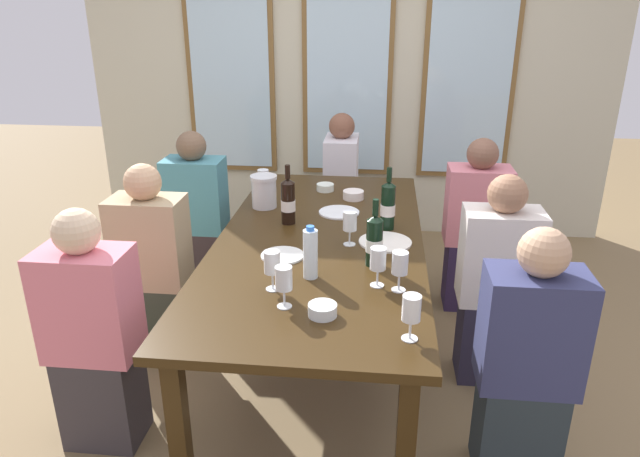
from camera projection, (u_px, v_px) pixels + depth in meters
name	position (u px, v px, depth m)	size (l,w,h in m)	color
ground_plane	(320.00, 360.00, 3.22)	(12.00, 12.00, 0.00)	olive
back_wall_with_windows	(348.00, 57.00, 4.58)	(4.24, 0.10, 2.90)	beige
dining_table	(320.00, 250.00, 2.97)	(1.04, 2.24, 0.74)	#34230D
white_plate_0	(339.00, 212.00, 3.29)	(0.23, 0.23, 0.01)	white
white_plate_1	(385.00, 242.00, 2.88)	(0.26, 0.26, 0.01)	white
white_plate_2	(283.00, 255.00, 2.73)	(0.21, 0.21, 0.01)	white
metal_pitcher	(264.00, 191.00, 3.35)	(0.16, 0.16, 0.19)	silver
wine_bottle_0	(388.00, 205.00, 3.02)	(0.08, 0.08, 0.34)	black
wine_bottle_1	(288.00, 201.00, 3.10)	(0.08, 0.08, 0.33)	black
wine_bottle_2	(374.00, 240.00, 2.60)	(0.08, 0.08, 0.32)	black
tasting_bowl_0	(353.00, 195.00, 3.51)	(0.13, 0.13, 0.05)	white
tasting_bowl_1	(323.00, 310.00, 2.21)	(0.11, 0.11, 0.05)	white
tasting_bowl_2	(325.00, 187.00, 3.67)	(0.11, 0.11, 0.04)	white
water_bottle	(310.00, 253.00, 2.49)	(0.06, 0.06, 0.24)	white
wine_glass_0	(411.00, 310.00, 2.02)	(0.07, 0.07, 0.17)	white
wine_glass_1	(378.00, 261.00, 2.41)	(0.07, 0.07, 0.17)	white
wine_glass_2	(284.00, 280.00, 2.24)	(0.07, 0.07, 0.17)	white
wine_glass_3	(350.00, 223.00, 2.82)	(0.07, 0.07, 0.17)	white
wine_glass_4	(263.00, 178.00, 3.51)	(0.07, 0.07, 0.17)	white
wine_glass_5	(400.00, 265.00, 2.37)	(0.07, 0.07, 0.17)	white
wine_glass_6	(272.00, 263.00, 2.38)	(0.07, 0.07, 0.17)	white
seated_person_0	(197.00, 219.00, 3.81)	(0.38, 0.24, 1.11)	#362A2C
seated_person_1	(475.00, 230.00, 3.62)	(0.38, 0.24, 1.11)	#2D2142
seated_person_2	(153.00, 270.00, 3.09)	(0.38, 0.24, 1.11)	#313A2C
seated_person_3	(496.00, 286.00, 2.91)	(0.38, 0.24, 1.11)	#282438
seated_person_4	(94.00, 337.00, 2.47)	(0.38, 0.24, 1.11)	#393336
seated_person_5	(526.00, 366.00, 2.28)	(0.38, 0.24, 1.11)	#273138
seated_person_6	(341.00, 190.00, 4.38)	(0.24, 0.38, 1.11)	#252F2D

